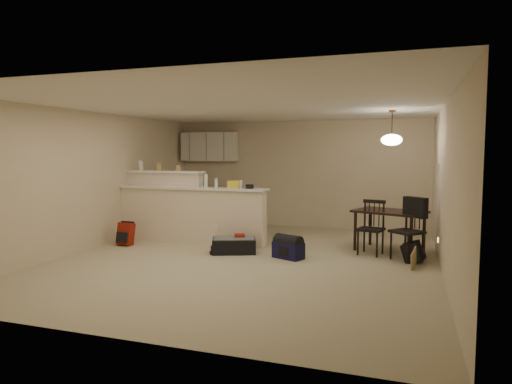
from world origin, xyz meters
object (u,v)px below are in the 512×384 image
at_px(pendant_lamp, 392,139).
at_px(black_daypack, 413,252).
at_px(dining_chair_near, 371,228).
at_px(dining_chair_far, 407,230).
at_px(suitcase, 234,246).
at_px(dining_table, 390,215).
at_px(red_backpack, 126,234).
at_px(navy_duffel, 288,250).

bearing_deg(pendant_lamp, black_daypack, -60.82).
relative_size(dining_chair_near, black_daypack, 2.62).
relative_size(dining_chair_far, suitcase, 1.35).
xyz_separation_m(pendant_lamp, dining_chair_far, (0.30, -0.63, -1.48)).
height_order(dining_table, black_daypack, dining_table).
height_order(dining_table, pendant_lamp, pendant_lamp).
xyz_separation_m(dining_table, black_daypack, (0.39, -0.71, -0.49)).
bearing_deg(black_daypack, dining_table, 39.48).
height_order(suitcase, black_daypack, black_daypack).
bearing_deg(red_backpack, dining_chair_near, 10.01).
relative_size(dining_chair_far, red_backpack, 2.37).
height_order(dining_chair_far, black_daypack, dining_chair_far).
distance_m(dining_table, suitcase, 2.82).
xyz_separation_m(dining_chair_far, red_backpack, (-5.08, -0.41, -0.29)).
bearing_deg(black_daypack, dining_chair_far, 60.66).
distance_m(dining_chair_far, red_backpack, 5.10).
bearing_deg(dining_table, dining_chair_far, -43.88).
bearing_deg(dining_chair_near, black_daypack, -10.63).
bearing_deg(dining_table, red_backpack, -147.14).
distance_m(dining_chair_near, navy_duffel, 1.50).
bearing_deg(suitcase, pendant_lamp, -0.57).
xyz_separation_m(suitcase, navy_duffel, (1.02, -0.11, 0.01)).
relative_size(dining_chair_far, black_daypack, 2.82).
height_order(dining_chair_far, red_backpack, dining_chair_far).
height_order(pendant_lamp, red_backpack, pendant_lamp).
relative_size(dining_table, red_backpack, 3.22).
distance_m(suitcase, red_backpack, 2.19).
xyz_separation_m(navy_duffel, black_daypack, (1.96, 0.40, 0.02)).
distance_m(pendant_lamp, navy_duffel, 2.67).
height_order(dining_chair_far, suitcase, dining_chair_far).
relative_size(red_backpack, black_daypack, 1.19).
bearing_deg(dining_table, suitcase, -138.43).
relative_size(navy_duffel, black_daypack, 1.40).
distance_m(dining_table, dining_chair_near, 0.52).
relative_size(dining_chair_far, navy_duffel, 2.02).
xyz_separation_m(dining_table, dining_chair_near, (-0.29, -0.39, -0.18)).
bearing_deg(dining_chair_near, dining_chair_far, -7.83).
distance_m(dining_table, pendant_lamp, 1.35).
height_order(pendant_lamp, black_daypack, pendant_lamp).
bearing_deg(pendant_lamp, red_backpack, -167.73).
bearing_deg(black_daypack, red_backpack, 103.97).
bearing_deg(navy_duffel, dining_chair_near, 52.60).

